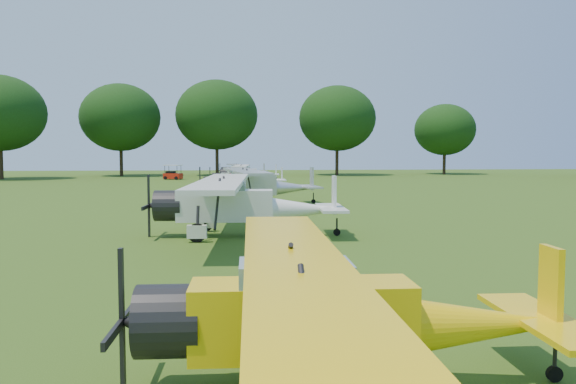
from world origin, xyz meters
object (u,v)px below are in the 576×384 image
at_px(aircraft_5, 245,177).
at_px(golf_cart, 173,175).
at_px(aircraft_3, 240,200).
at_px(aircraft_7, 242,169).
at_px(aircraft_2, 337,306).
at_px(aircraft_4, 256,182).
at_px(aircraft_6, 247,172).

bearing_deg(aircraft_5, golf_cart, 112.99).
relative_size(aircraft_3, aircraft_5, 1.18).
bearing_deg(aircraft_7, golf_cart, -168.95).
distance_m(aircraft_2, aircraft_7, 61.15).
bearing_deg(aircraft_5, aircraft_4, -86.61).
bearing_deg(aircraft_7, aircraft_4, -98.94).
distance_m(aircraft_2, aircraft_6, 49.79).
xyz_separation_m(aircraft_5, golf_cart, (-7.70, 20.21, -0.57)).
xyz_separation_m(aircraft_3, aircraft_4, (1.19, 12.67, -0.01)).
height_order(aircraft_2, aircraft_6, aircraft_6).
bearing_deg(aircraft_7, aircraft_2, -99.15).
height_order(aircraft_4, golf_cart, aircraft_4).
bearing_deg(aircraft_4, aircraft_7, 84.46).
xyz_separation_m(aircraft_3, golf_cart, (-6.77, 44.77, -0.76)).
distance_m(aircraft_4, golf_cart, 33.08).
relative_size(aircraft_5, aircraft_7, 1.06).
distance_m(aircraft_7, golf_cart, 8.49).
distance_m(aircraft_6, golf_cart, 11.80).
distance_m(aircraft_5, aircraft_7, 23.11).
bearing_deg(aircraft_2, aircraft_6, 91.54).
bearing_deg(aircraft_6, aircraft_5, -87.82).
bearing_deg(aircraft_5, aircraft_2, -87.82).
bearing_deg(aircraft_2, aircraft_7, 91.86).
height_order(aircraft_4, aircraft_5, aircraft_4).
bearing_deg(aircraft_3, aircraft_7, 92.28).
bearing_deg(aircraft_6, golf_cart, 138.72).
distance_m(aircraft_2, aircraft_4, 26.15).
xyz_separation_m(aircraft_5, aircraft_6, (0.50, 11.74, 0.01)).
height_order(aircraft_2, golf_cart, aircraft_2).
xyz_separation_m(aircraft_3, aircraft_5, (0.93, 24.56, -0.20)).
xyz_separation_m(aircraft_2, aircraft_5, (-0.03, 38.04, 0.04)).
height_order(aircraft_7, golf_cart, aircraft_7).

